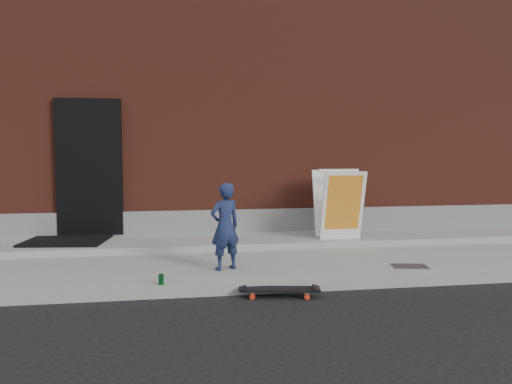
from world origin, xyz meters
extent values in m
plane|color=black|center=(0.00, 0.00, 0.00)|extent=(80.00, 80.00, 0.00)
cube|color=gray|center=(0.00, 1.50, 0.07)|extent=(20.00, 3.00, 0.15)
cube|color=gray|center=(0.00, 2.40, 0.20)|extent=(20.00, 1.20, 0.10)
cube|color=maroon|center=(0.00, 7.00, 2.50)|extent=(20.00, 8.00, 5.00)
cube|color=slate|center=(0.00, 2.97, 0.45)|extent=(20.00, 0.10, 0.40)
cube|color=black|center=(-2.60, 2.96, 1.40)|extent=(1.05, 0.12, 2.25)
imported|color=#1B264D|center=(-0.59, 0.67, 0.71)|extent=(0.48, 0.41, 1.11)
cylinder|color=red|center=(0.27, -0.10, 0.03)|extent=(0.07, 0.05, 0.06)
cylinder|color=red|center=(0.24, -0.29, 0.03)|extent=(0.07, 0.05, 0.06)
cylinder|color=red|center=(-0.33, 0.01, 0.03)|extent=(0.07, 0.05, 0.06)
cylinder|color=red|center=(-0.37, -0.18, 0.03)|extent=(0.07, 0.05, 0.06)
cube|color=silver|center=(0.26, -0.19, 0.07)|extent=(0.09, 0.20, 0.02)
cube|color=silver|center=(-0.35, -0.08, 0.07)|extent=(0.09, 0.20, 0.02)
cube|color=black|center=(-0.05, -0.14, 0.09)|extent=(0.92, 0.38, 0.02)
cube|color=white|center=(1.42, 1.92, 0.80)|extent=(0.67, 0.31, 1.10)
cube|color=white|center=(1.42, 2.41, 0.80)|extent=(0.67, 0.31, 1.10)
cube|color=yellow|center=(1.42, 1.89, 0.74)|extent=(0.56, 0.23, 0.87)
cube|color=white|center=(1.42, 2.17, 1.35)|extent=(0.67, 0.06, 0.06)
cylinder|color=#1A8438|center=(-1.38, 0.05, 0.21)|extent=(0.08, 0.08, 0.12)
cube|color=black|center=(-2.90, 2.49, 0.27)|extent=(1.32, 1.13, 0.03)
cube|color=#55555A|center=(1.82, 0.42, 0.16)|extent=(0.48, 0.36, 0.01)
camera|label=1|loc=(-1.21, -5.60, 1.66)|focal=35.00mm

